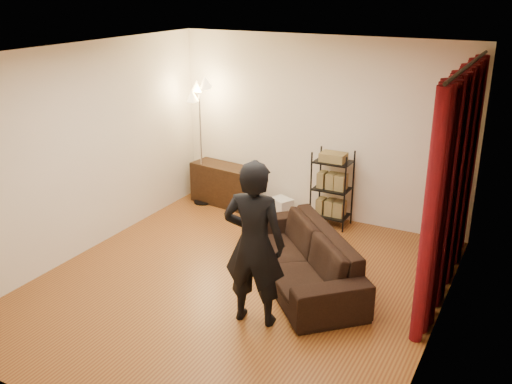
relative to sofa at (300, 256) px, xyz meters
The scene contains 14 objects.
floor 0.83m from the sofa, 143.21° to the right, with size 5.00×5.00×0.00m, color brown.
ceiling 2.50m from the sofa, 143.21° to the right, with size 5.00×5.00×0.00m, color white.
wall_back 2.37m from the sofa, 106.57° to the left, with size 5.00×5.00×0.00m, color beige.
wall_front 3.19m from the sofa, 101.63° to the right, with size 5.00×5.00×0.00m, color beige.
wall_left 3.07m from the sofa, behind, with size 5.00×5.00×0.00m, color beige.
wall_right 1.99m from the sofa, 15.49° to the right, with size 5.00×5.00×0.00m, color beige.
curtain_rod 2.81m from the sofa, 23.49° to the left, with size 0.04×0.04×2.65m, color black.
curtain 1.92m from the sofa, 23.77° to the left, with size 0.22×2.65×2.55m, color #64090D, non-canonical shape.
sofa is the anchor object (origin of this frame).
person 1.15m from the sofa, 94.83° to the right, with size 0.65×0.43×1.78m, color black.
media_cabinet 2.74m from the sofa, 139.69° to the left, with size 1.11×0.42×0.65m, color black.
storage_boxes 2.11m from the sofa, 121.60° to the left, with size 0.31×0.25×0.26m, color beige, non-canonical shape.
wire_shelf 1.80m from the sofa, 98.81° to the left, with size 0.51×0.36×1.13m, color black, non-canonical shape.
floor_lamp 3.01m from the sofa, 146.00° to the left, with size 0.35×0.35×1.97m, color silver, non-canonical shape.
Camera 1 is at (2.98, -5.17, 3.38)m, focal length 40.00 mm.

